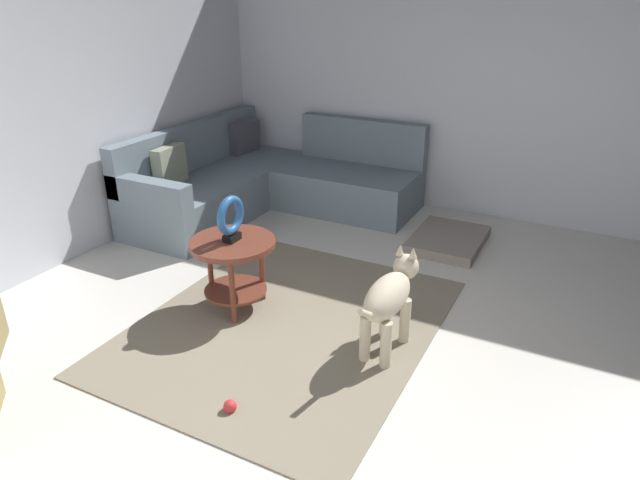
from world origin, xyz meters
name	(u,v)px	position (x,y,z in m)	size (l,w,h in m)	color
ground_plane	(372,372)	(0.00, 0.00, -0.05)	(6.00, 6.00, 0.10)	silver
wall_back	(12,104)	(0.00, 2.94, 1.35)	(6.00, 0.12, 2.70)	silver
wall_right	(497,79)	(2.94, 0.00, 1.35)	(0.12, 6.00, 2.70)	silver
area_rug	(287,325)	(0.15, 0.70, 0.01)	(2.30, 1.90, 0.01)	gray
sectional_couch	(266,183)	(1.99, 2.02, 0.29)	(2.20, 2.25, 0.88)	slate
side_table	(233,256)	(0.18, 1.15, 0.42)	(0.60, 0.60, 0.54)	brown
torus_sculpture	(231,218)	(0.18, 1.15, 0.71)	(0.28, 0.08, 0.33)	black
dog_bed_mat	(448,240)	(1.98, 0.08, 0.04)	(0.80, 0.60, 0.09)	gray
dog	(390,297)	(0.22, -0.01, 0.38)	(0.85, 0.24, 0.63)	beige
dog_toy_ball	(230,406)	(-0.75, 0.54, 0.04)	(0.07, 0.07, 0.07)	red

